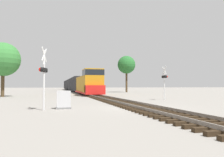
% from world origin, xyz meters
% --- Properties ---
extents(ground_plane, '(400.00, 400.00, 0.00)m').
position_xyz_m(ground_plane, '(0.00, 0.00, 0.00)').
color(ground_plane, gray).
extents(rail_track_bed, '(2.60, 160.00, 0.31)m').
position_xyz_m(rail_track_bed, '(0.00, -0.00, 0.14)').
color(rail_track_bed, black).
rests_on(rail_track_bed, ground).
extents(freight_train, '(2.95, 77.23, 4.21)m').
position_xyz_m(freight_train, '(0.00, 55.19, 1.96)').
color(freight_train, '#B77A14').
rests_on(freight_train, ground).
extents(crossing_signal_near, '(0.54, 1.01, 4.06)m').
position_xyz_m(crossing_signal_near, '(-6.51, 0.23, 2.44)').
color(crossing_signal_near, silver).
rests_on(crossing_signal_near, ground).
extents(crossing_signal_far, '(0.34, 1.00, 3.77)m').
position_xyz_m(crossing_signal_far, '(6.07, 7.45, 2.39)').
color(crossing_signal_far, silver).
rests_on(crossing_signal_far, ground).
extents(relay_cabinet, '(1.02, 0.67, 1.24)m').
position_xyz_m(relay_cabinet, '(-5.20, 0.80, 0.61)').
color(relay_cabinet, slate).
rests_on(relay_cabinet, ground).
extents(tree_far_right, '(4.86, 4.86, 7.84)m').
position_xyz_m(tree_far_right, '(-13.02, 19.78, 5.38)').
color(tree_far_right, '#473521').
rests_on(tree_far_right, ground).
extents(tree_mid_background, '(4.43, 4.43, 9.07)m').
position_xyz_m(tree_mid_background, '(11.51, 36.88, 6.79)').
color(tree_mid_background, '#473521').
rests_on(tree_mid_background, ground).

